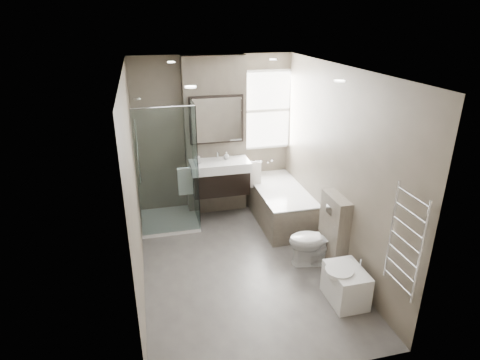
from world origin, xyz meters
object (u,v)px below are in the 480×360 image
object	(u,v)px
vanity	(220,176)
toilet	(315,241)
bidet	(345,284)
bathtub	(280,203)

from	to	relation	value
vanity	toilet	distance (m)	1.93
toilet	bidet	bearing A→B (deg)	12.80
toilet	bidet	world-z (taller)	toilet
bathtub	toilet	bearing A→B (deg)	-88.01
vanity	toilet	xyz separation A→B (m)	(0.97, -1.62, -0.39)
bathtub	toilet	distance (m)	1.30
vanity	bidet	distance (m)	2.69
vanity	toilet	bearing A→B (deg)	-59.13
bathtub	toilet	world-z (taller)	toilet
bathtub	toilet	xyz separation A→B (m)	(0.05, -1.30, 0.03)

